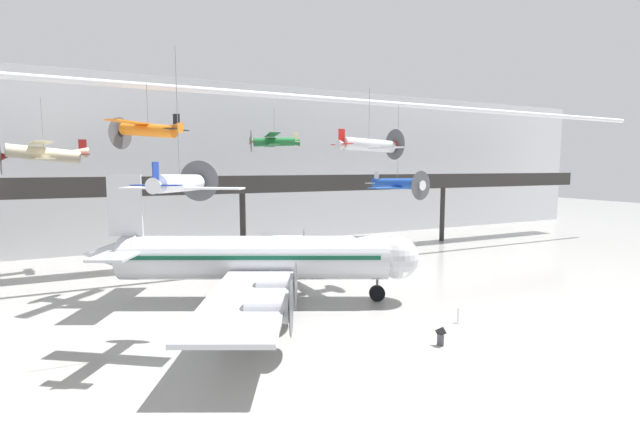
% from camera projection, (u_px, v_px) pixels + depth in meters
% --- Properties ---
extents(ground_plane, '(260.00, 260.00, 0.00)m').
position_uv_depth(ground_plane, '(373.00, 356.00, 24.94)').
color(ground_plane, '#9E9B96').
extents(hangar_back_wall, '(140.00, 3.00, 22.77)m').
position_uv_depth(hangar_back_wall, '(220.00, 164.00, 60.89)').
color(hangar_back_wall, silver).
rests_on(hangar_back_wall, ground).
extents(mezzanine_walkway, '(110.00, 3.20, 10.03)m').
position_uv_depth(mezzanine_walkway, '(244.00, 190.00, 49.60)').
color(mezzanine_walkway, '#2D2B28').
rests_on(mezzanine_walkway, ground).
extents(ceiling_truss_beam, '(120.00, 0.60, 0.60)m').
position_uv_depth(ceiling_truss_beam, '(259.00, 94.00, 42.98)').
color(ceiling_truss_beam, silver).
extents(airliner_silver_main, '(25.84, 30.37, 10.41)m').
position_uv_depth(airliner_silver_main, '(253.00, 258.00, 34.84)').
color(airliner_silver_main, silver).
rests_on(airliner_silver_main, ground).
extents(suspended_plane_blue_trainer, '(8.89, 7.40, 10.37)m').
position_uv_depth(suspended_plane_blue_trainer, '(397.00, 184.00, 48.14)').
color(suspended_plane_blue_trainer, '#1E4CAD').
extents(suspended_plane_orange_highwing, '(6.43, 6.54, 5.48)m').
position_uv_depth(suspended_plane_orange_highwing, '(148.00, 130.00, 35.84)').
color(suspended_plane_orange_highwing, orange).
extents(suspended_plane_green_biplane, '(6.27, 7.57, 5.22)m').
position_uv_depth(suspended_plane_green_biplane, '(274.00, 141.00, 51.52)').
color(suspended_plane_green_biplane, '#1E6B33').
extents(suspended_plane_silver_racer, '(6.48, 7.96, 6.32)m').
position_uv_depth(suspended_plane_silver_racer, '(369.00, 145.00, 38.16)').
color(suspended_plane_silver_racer, silver).
extents(suspended_plane_cream_biplane, '(8.19, 9.85, 7.74)m').
position_uv_depth(suspended_plane_cream_biplane, '(44.00, 153.00, 43.57)').
color(suspended_plane_cream_biplane, beige).
extents(suspended_plane_white_twin, '(6.86, 6.25, 9.08)m').
position_uv_depth(suspended_plane_white_twin, '(180.00, 184.00, 24.98)').
color(suspended_plane_white_twin, silver).
extents(stanchion_barrier, '(0.36, 0.36, 1.08)m').
position_uv_depth(stanchion_barrier, '(458.00, 318.00, 30.26)').
color(stanchion_barrier, '#B2B5BA').
rests_on(stanchion_barrier, ground).
extents(info_sign_pedestal, '(0.33, 0.73, 1.24)m').
position_uv_depth(info_sign_pedestal, '(441.00, 338.00, 26.40)').
color(info_sign_pedestal, '#4C4C51').
rests_on(info_sign_pedestal, ground).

